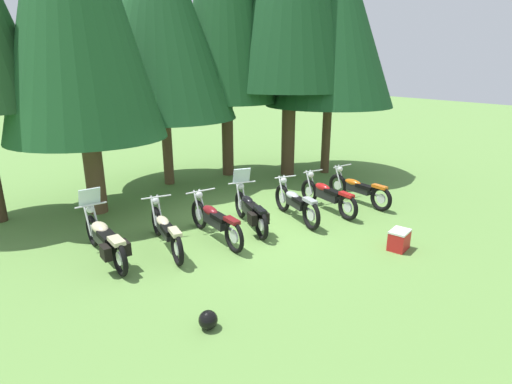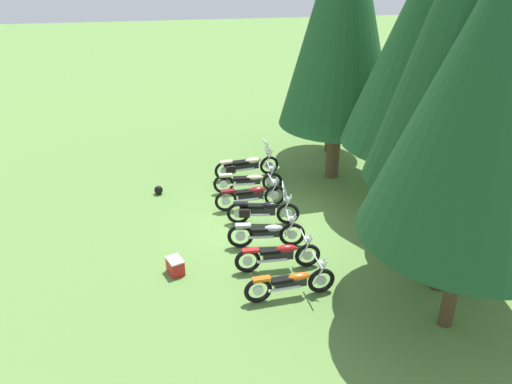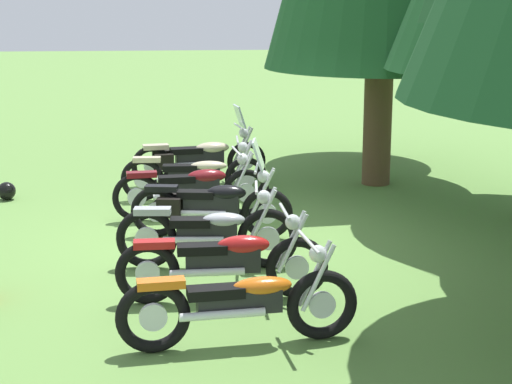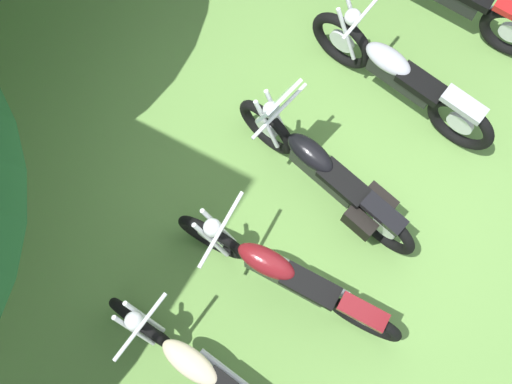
% 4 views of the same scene
% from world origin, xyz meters
% --- Properties ---
extents(ground_plane, '(80.00, 80.00, 0.00)m').
position_xyz_m(ground_plane, '(0.00, 0.00, 0.00)').
color(ground_plane, '#608C42').
extents(motorcycle_1, '(0.68, 2.37, 1.00)m').
position_xyz_m(motorcycle_1, '(-2.24, -0.09, 0.43)').
color(motorcycle_1, black).
rests_on(motorcycle_1, ground_plane).
extents(motorcycle_2, '(0.75, 2.34, 1.01)m').
position_xyz_m(motorcycle_2, '(-1.12, -0.15, 0.46)').
color(motorcycle_2, black).
rests_on(motorcycle_2, ground_plane).
extents(motorcycle_3, '(0.79, 2.21, 1.36)m').
position_xyz_m(motorcycle_3, '(-0.08, 0.04, 0.47)').
color(motorcycle_3, black).
rests_on(motorcycle_3, ground_plane).
extents(motorcycle_4, '(0.63, 2.21, 1.02)m').
position_xyz_m(motorcycle_4, '(1.21, -0.04, 0.45)').
color(motorcycle_4, black).
rests_on(motorcycle_4, ground_plane).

